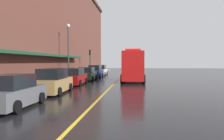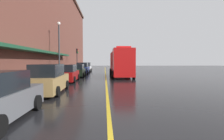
{
  "view_description": "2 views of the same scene",
  "coord_description": "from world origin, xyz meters",
  "px_view_note": "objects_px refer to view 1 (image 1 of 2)",
  "views": [
    {
      "loc": [
        2.33,
        -8.08,
        2.38
      ],
      "look_at": [
        -1.36,
        27.79,
        1.11
      ],
      "focal_mm": 36.58,
      "sensor_mm": 36.0,
      "label": 1
    },
    {
      "loc": [
        -0.16,
        -3.03,
        2.08
      ],
      "look_at": [
        0.9,
        21.63,
        0.86
      ],
      "focal_mm": 27.97,
      "sensor_mm": 36.0,
      "label": 2
    }
  ],
  "objects_px": {
    "parked_car_0": "(13,92)",
    "parked_car_3": "(87,74)",
    "fire_truck": "(133,66)",
    "street_lamp_left": "(68,46)",
    "parking_meter_2": "(67,74)",
    "parked_car_4": "(95,72)",
    "parked_car_5": "(101,70)",
    "traffic_light_near": "(90,57)",
    "parking_meter_0": "(21,82)",
    "parking_meter_1": "(37,79)",
    "parked_car_1": "(53,82)",
    "parked_car_2": "(74,77)"
  },
  "relations": [
    {
      "from": "parking_meter_0",
      "to": "parking_meter_1",
      "type": "relative_size",
      "value": 1.0
    },
    {
      "from": "parking_meter_0",
      "to": "fire_truck",
      "type": "bearing_deg",
      "value": 61.77
    },
    {
      "from": "parked_car_4",
      "to": "parking_meter_2",
      "type": "relative_size",
      "value": 3.42
    },
    {
      "from": "parked_car_4",
      "to": "parked_car_3",
      "type": "bearing_deg",
      "value": -179.88
    },
    {
      "from": "parking_meter_1",
      "to": "parked_car_2",
      "type": "bearing_deg",
      "value": 77.78
    },
    {
      "from": "fire_truck",
      "to": "street_lamp_left",
      "type": "distance_m",
      "value": 8.41
    },
    {
      "from": "parked_car_1",
      "to": "parking_meter_0",
      "type": "height_order",
      "value": "parked_car_1"
    },
    {
      "from": "parked_car_0",
      "to": "parked_car_4",
      "type": "xyz_separation_m",
      "value": [
        0.08,
        23.82,
        0.06
      ]
    },
    {
      "from": "parked_car_0",
      "to": "parked_car_5",
      "type": "xyz_separation_m",
      "value": [
        0.05,
        29.35,
        0.05
      ]
    },
    {
      "from": "traffic_light_near",
      "to": "street_lamp_left",
      "type": "bearing_deg",
      "value": -93.68
    },
    {
      "from": "parked_car_5",
      "to": "parking_meter_2",
      "type": "height_order",
      "value": "parked_car_5"
    },
    {
      "from": "parked_car_3",
      "to": "fire_truck",
      "type": "xyz_separation_m",
      "value": [
        5.92,
        -0.48,
        1.02
      ]
    },
    {
      "from": "parked_car_2",
      "to": "parking_meter_2",
      "type": "xyz_separation_m",
      "value": [
        -1.32,
        1.68,
        0.24
      ]
    },
    {
      "from": "parked_car_3",
      "to": "street_lamp_left",
      "type": "bearing_deg",
      "value": 120.29
    },
    {
      "from": "parked_car_1",
      "to": "parked_car_5",
      "type": "bearing_deg",
      "value": -1.66
    },
    {
      "from": "parked_car_1",
      "to": "parked_car_2",
      "type": "bearing_deg",
      "value": -0.19
    },
    {
      "from": "fire_truck",
      "to": "parking_meter_1",
      "type": "xyz_separation_m",
      "value": [
        -7.37,
        -11.3,
        -0.76
      ]
    },
    {
      "from": "parked_car_3",
      "to": "fire_truck",
      "type": "distance_m",
      "value": 6.03
    },
    {
      "from": "parked_car_5",
      "to": "parking_meter_2",
      "type": "xyz_separation_m",
      "value": [
        -1.45,
        -15.62,
        0.2
      ]
    },
    {
      "from": "parked_car_0",
      "to": "parked_car_1",
      "type": "distance_m",
      "value": 5.53
    },
    {
      "from": "parked_car_0",
      "to": "street_lamp_left",
      "type": "height_order",
      "value": "street_lamp_left"
    },
    {
      "from": "fire_truck",
      "to": "parked_car_1",
      "type": "bearing_deg",
      "value": -27.2
    },
    {
      "from": "parked_car_0",
      "to": "fire_truck",
      "type": "relative_size",
      "value": 0.5
    },
    {
      "from": "fire_truck",
      "to": "street_lamp_left",
      "type": "bearing_deg",
      "value": -85.2
    },
    {
      "from": "parked_car_0",
      "to": "street_lamp_left",
      "type": "relative_size",
      "value": 0.63
    },
    {
      "from": "parked_car_4",
      "to": "parked_car_5",
      "type": "xyz_separation_m",
      "value": [
        -0.03,
        5.53,
        -0.01
      ]
    },
    {
      "from": "parked_car_5",
      "to": "street_lamp_left",
      "type": "height_order",
      "value": "street_lamp_left"
    },
    {
      "from": "parking_meter_0",
      "to": "parked_car_3",
      "type": "bearing_deg",
      "value": 84.18
    },
    {
      "from": "parked_car_1",
      "to": "fire_truck",
      "type": "relative_size",
      "value": 0.56
    },
    {
      "from": "parked_car_3",
      "to": "parking_meter_2",
      "type": "xyz_separation_m",
      "value": [
        -1.45,
        -4.01,
        0.26
      ]
    },
    {
      "from": "parking_meter_2",
      "to": "traffic_light_near",
      "type": "xyz_separation_m",
      "value": [
        0.06,
        13.06,
        2.1
      ]
    },
    {
      "from": "parking_meter_2",
      "to": "parked_car_4",
      "type": "bearing_deg",
      "value": 81.67
    },
    {
      "from": "parked_car_0",
      "to": "parked_car_3",
      "type": "xyz_separation_m",
      "value": [
        0.05,
        17.74,
        -0.01
      ]
    },
    {
      "from": "parked_car_4",
      "to": "parking_meter_0",
      "type": "distance_m",
      "value": 20.35
    },
    {
      "from": "parked_car_4",
      "to": "parked_car_5",
      "type": "relative_size",
      "value": 1.1
    },
    {
      "from": "parked_car_3",
      "to": "street_lamp_left",
      "type": "distance_m",
      "value": 4.32
    },
    {
      "from": "parked_car_3",
      "to": "traffic_light_near",
      "type": "xyz_separation_m",
      "value": [
        -1.39,
        9.05,
        2.35
      ]
    },
    {
      "from": "parked_car_1",
      "to": "traffic_light_near",
      "type": "height_order",
      "value": "traffic_light_near"
    },
    {
      "from": "parking_meter_2",
      "to": "traffic_light_near",
      "type": "bearing_deg",
      "value": 89.73
    },
    {
      "from": "fire_truck",
      "to": "parking_meter_1",
      "type": "height_order",
      "value": "fire_truck"
    },
    {
      "from": "parked_car_2",
      "to": "fire_truck",
      "type": "xyz_separation_m",
      "value": [
        6.05,
        5.21,
        1.0
      ]
    },
    {
      "from": "street_lamp_left",
      "to": "parking_meter_1",
      "type": "bearing_deg",
      "value": -86.74
    },
    {
      "from": "parked_car_0",
      "to": "parked_car_2",
      "type": "relative_size",
      "value": 0.92
    },
    {
      "from": "parked_car_2",
      "to": "fire_truck",
      "type": "bearing_deg",
      "value": -50.28
    },
    {
      "from": "parking_meter_0",
      "to": "street_lamp_left",
      "type": "distance_m",
      "value": 13.41
    },
    {
      "from": "fire_truck",
      "to": "parking_meter_1",
      "type": "distance_m",
      "value": 13.51
    },
    {
      "from": "parked_car_0",
      "to": "parked_car_4",
      "type": "distance_m",
      "value": 23.82
    },
    {
      "from": "parked_car_1",
      "to": "street_lamp_left",
      "type": "xyz_separation_m",
      "value": [
        -2.1,
        10.98,
        3.52
      ]
    },
    {
      "from": "parked_car_1",
      "to": "parked_car_5",
      "type": "distance_m",
      "value": 23.83
    },
    {
      "from": "street_lamp_left",
      "to": "traffic_light_near",
      "type": "relative_size",
      "value": 1.61
    }
  ]
}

